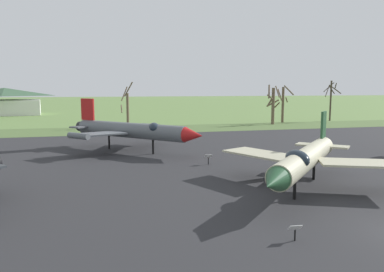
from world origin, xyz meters
name	(u,v)px	position (x,y,z in m)	size (l,w,h in m)	color
asphalt_apron	(266,167)	(0.00, 16.08, 0.03)	(81.05, 53.61, 0.05)	#28282B
grass_verge_strip	(184,128)	(0.00, 48.89, 0.03)	(141.05, 12.00, 0.06)	#4E6736
jet_fighter_front_left	(132,130)	(-10.81, 27.07, 2.45)	(13.66, 14.06, 5.79)	#565B60
info_placard_front_left	(208,158)	(-4.69, 18.33, 0.66)	(0.68, 0.41, 1.00)	black
jet_fighter_rear_left	(305,159)	(-0.82, 8.48, 2.21)	(12.70, 12.86, 5.11)	#B7B293
info_placard_rear_left	(295,231)	(-5.78, 0.91, 0.53)	(0.62, 0.30, 0.82)	black
bare_tree_far_left	(127,107)	(-9.36, 53.06, 3.65)	(2.30, 2.25, 8.15)	brown
bare_tree_left_of_center	(273,104)	(18.33, 51.96, 3.93)	(2.93, 2.70, 7.70)	brown
bare_tree_center	(283,102)	(22.01, 54.77, 4.20)	(3.47, 3.47, 7.58)	brown
bare_tree_right_of_center	(331,98)	(34.25, 56.46, 5.01)	(2.98, 2.94, 8.60)	#42382D
visitor_building	(5,102)	(-37.97, 92.78, 3.48)	(19.04, 13.27, 7.10)	silver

